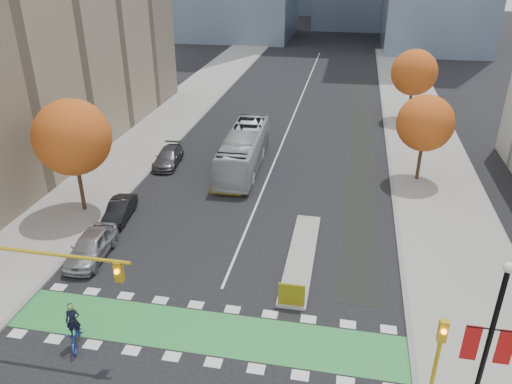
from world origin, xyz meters
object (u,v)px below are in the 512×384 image
at_px(cyclist, 75,331).
at_px(tree_east_far, 414,73).
at_px(traffic_signal_west, 18,270).
at_px(traffic_signal_east, 439,348).
at_px(parked_car_b, 120,210).
at_px(banner_lamppost, 486,351).
at_px(bus, 244,150).
at_px(hazard_board, 292,295).
at_px(tree_west, 72,137).
at_px(parked_car_a, 91,246).
at_px(parked_car_c, 168,157).
at_px(tree_east_near, 425,123).

bearing_deg(cyclist, tree_east_far, 42.98).
distance_m(traffic_signal_west, traffic_signal_east, 18.48).
xyz_separation_m(traffic_signal_west, cyclist, (2.23, 0.01, -3.24)).
distance_m(cyclist, parked_car_b, 12.45).
relative_size(banner_lamppost, cyclist, 3.48).
distance_m(cyclist, bus, 22.62).
height_order(hazard_board, banner_lamppost, banner_lamppost).
relative_size(tree_west, banner_lamppost, 0.99).
xyz_separation_m(traffic_signal_east, parked_car_a, (-19.05, 7.02, -1.92)).
xyz_separation_m(tree_east_far, cyclist, (-18.20, -38.50, -4.45)).
bearing_deg(traffic_signal_west, hazard_board, 21.55).
relative_size(parked_car_a, parked_car_c, 1.00).
bearing_deg(tree_west, parked_car_b, -9.28).
relative_size(tree_west, parked_car_b, 2.05).
bearing_deg(banner_lamppost, hazard_board, 138.21).
bearing_deg(tree_east_near, parked_car_b, -153.46).
bearing_deg(tree_east_near, parked_car_a, -142.99).
distance_m(traffic_signal_west, bus, 23.17).
xyz_separation_m(banner_lamppost, cyclist, (-17.20, 2.00, -3.82)).
relative_size(tree_east_near, parked_car_b, 1.76).
relative_size(traffic_signal_west, traffic_signal_east, 2.08).
bearing_deg(bus, cyclist, -100.41).
xyz_separation_m(tree_east_far, parked_car_b, (-21.50, -26.49, -4.58)).
relative_size(tree_west, bus, 0.70).
bearing_deg(parked_car_c, parked_car_b, -95.60).
xyz_separation_m(hazard_board, tree_east_far, (8.50, 33.80, 4.44)).
height_order(tree_west, parked_car_b, tree_west).
xyz_separation_m(tree_west, parked_car_b, (3.00, -0.49, -4.96)).
height_order(tree_west, tree_east_near, tree_west).
height_order(tree_east_near, traffic_signal_west, tree_east_near).
bearing_deg(cyclist, parked_car_a, 90.39).
height_order(tree_east_near, parked_car_b, tree_east_near).
xyz_separation_m(traffic_signal_west, traffic_signal_east, (18.43, 0.00, -1.30)).
xyz_separation_m(cyclist, parked_car_c, (-3.30, 21.75, -0.10)).
distance_m(cyclist, parked_car_a, 7.57).
relative_size(traffic_signal_east, parked_car_a, 0.85).
xyz_separation_m(cyclist, bus, (3.32, 22.36, 0.85)).
relative_size(tree_east_near, parked_car_c, 1.47).
xyz_separation_m(tree_east_near, traffic_signal_east, (-1.50, -22.51, -2.13)).
xyz_separation_m(banner_lamppost, parked_car_b, (-20.50, 14.01, -3.95)).
bearing_deg(tree_east_near, cyclist, -128.20).
xyz_separation_m(tree_east_far, traffic_signal_west, (-20.43, -38.51, -1.21)).
relative_size(hazard_board, cyclist, 0.59).
relative_size(tree_west, tree_east_far, 1.08).
bearing_deg(tree_west, traffic_signal_east, -29.07).
distance_m(tree_east_near, parked_car_c, 21.42).
height_order(tree_east_far, banner_lamppost, banner_lamppost).
height_order(tree_west, bus, tree_west).
height_order(tree_east_near, bus, tree_east_near).
xyz_separation_m(parked_car_a, parked_car_b, (-0.45, 5.00, -0.16)).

